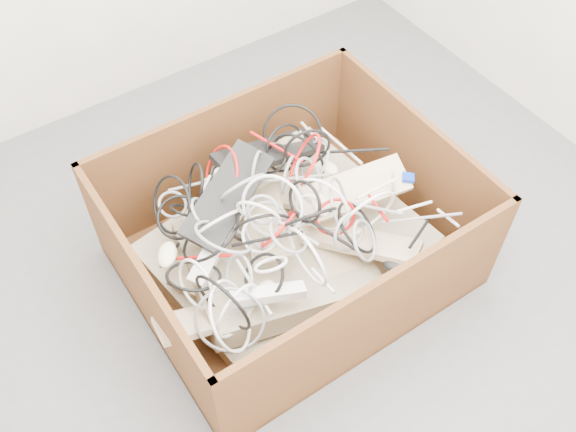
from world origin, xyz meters
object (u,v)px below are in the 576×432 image
cardboard_box (287,248)px  power_strip_right (268,294)px  vga_plug (408,178)px  power_strip_left (217,243)px

cardboard_box → power_strip_right: (-0.25, -0.25, 0.21)m
power_strip_right → vga_plug: (0.73, 0.14, 0.01)m
cardboard_box → power_strip_left: size_ratio=3.65×
power_strip_right → power_strip_left: bearing=115.5°
cardboard_box → power_strip_right: bearing=-134.3°
cardboard_box → power_strip_left: 0.35m
power_strip_right → cardboard_box: bearing=63.9°
vga_plug → power_strip_left: bearing=-152.2°
cardboard_box → vga_plug: size_ratio=27.06×
cardboard_box → power_strip_left: (-0.28, 0.03, 0.21)m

